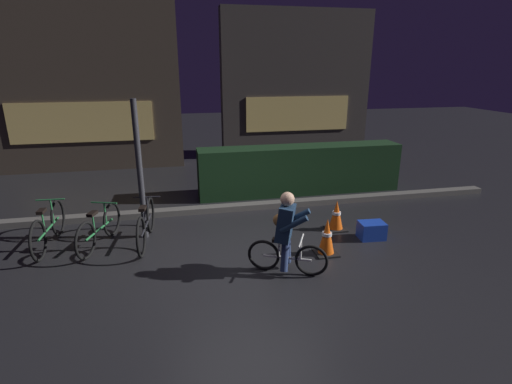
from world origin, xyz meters
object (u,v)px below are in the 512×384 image
street_post (140,171)px  parked_bike_leftmost (49,228)px  parked_bike_left_mid (99,228)px  parked_bike_center_left (146,224)px  traffic_cone_far (336,216)px  cyclist (286,233)px  traffic_cone_near (327,237)px  blue_crate (372,230)px

street_post → parked_bike_leftmost: bearing=-177.2°
parked_bike_left_mid → parked_bike_center_left: bearing=-75.1°
parked_bike_center_left → traffic_cone_far: parked_bike_center_left is taller
parked_bike_leftmost → street_post: bearing=-84.4°
street_post → traffic_cone_far: (3.44, -0.40, -0.93)m
parked_bike_left_mid → cyclist: cyclist is taller
traffic_cone_near → traffic_cone_far: size_ratio=1.07×
parked_bike_leftmost → traffic_cone_far: 4.98m
parked_bike_center_left → blue_crate: size_ratio=3.71×
cyclist → traffic_cone_far: bearing=70.2°
street_post → traffic_cone_far: street_post is taller
parked_bike_leftmost → blue_crate: bearing=-95.9°
parked_bike_leftmost → traffic_cone_near: 4.59m
parked_bike_left_mid → traffic_cone_far: size_ratio=2.55×
street_post → blue_crate: 4.13m
parked_bike_leftmost → traffic_cone_near: bearing=-102.7°
traffic_cone_far → cyclist: (-1.35, -1.31, 0.35)m
parked_bike_leftmost → traffic_cone_far: size_ratio=2.88×
parked_bike_leftmost → parked_bike_left_mid: bearing=-97.9°
blue_crate → cyclist: size_ratio=0.35×
street_post → cyclist: (2.09, -1.72, -0.58)m
parked_bike_left_mid → blue_crate: 4.66m
parked_bike_center_left → traffic_cone_far: size_ratio=2.87×
street_post → traffic_cone_near: bearing=-24.2°
street_post → cyclist: bearing=-39.4°
traffic_cone_near → parked_bike_left_mid: bearing=163.5°
parked_bike_center_left → traffic_cone_far: 3.40m
street_post → parked_bike_left_mid: bearing=-162.2°
street_post → blue_crate: size_ratio=5.47×
street_post → traffic_cone_near: size_ratio=3.94×
parked_bike_leftmost → parked_bike_left_mid: 0.84m
parked_bike_left_mid → parked_bike_center_left: (0.76, -0.04, 0.02)m
parked_bike_leftmost → parked_bike_left_mid: size_ratio=1.13×
parked_bike_center_left → blue_crate: 3.91m
traffic_cone_near → blue_crate: size_ratio=1.39×
parked_bike_center_left → traffic_cone_near: (2.85, -1.03, -0.05)m
parked_bike_left_mid → blue_crate: parked_bike_left_mid is taller
parked_bike_left_mid → traffic_cone_far: 4.15m
parked_bike_leftmost → traffic_cone_far: parked_bike_leftmost is taller
traffic_cone_near → blue_crate: bearing=21.7°
traffic_cone_far → street_post: bearing=173.3°
parked_bike_center_left → traffic_cone_far: bearing=-86.2°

